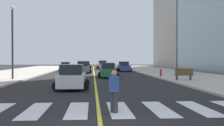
# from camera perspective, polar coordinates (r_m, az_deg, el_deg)

# --- Properties ---
(sidewalk_kerb_east) EXTENTS (10.00, 120.00, 0.15)m
(sidewalk_kerb_east) POSITION_cam_1_polar(r_m,az_deg,el_deg) (30.70, 19.89, -3.25)
(sidewalk_kerb_east) COLOR #B2ADA3
(sidewalk_kerb_east) RESTS_ON ground
(crosswalk_paint) EXTENTS (13.50, 4.00, 0.01)m
(crosswalk_paint) POSITION_cam_1_polar(r_m,az_deg,el_deg) (12.17, -2.83, -9.62)
(crosswalk_paint) COLOR silver
(crosswalk_paint) RESTS_ON ground
(lane_divider_paint) EXTENTS (0.16, 80.00, 0.01)m
(lane_divider_paint) POSITION_cam_1_polar(r_m,az_deg,el_deg) (48.02, -3.79, -1.86)
(lane_divider_paint) COLOR yellow
(lane_divider_paint) RESTS_ON ground
(parking_garage_concrete) EXTENTS (18.00, 24.00, 30.71)m
(parking_garage_concrete) POSITION_cam_1_polar(r_m,az_deg,el_deg) (81.23, 16.81, 10.05)
(parking_garage_concrete) COLOR #B2ADA3
(parking_garage_concrete) RESTS_ON ground
(car_green_nearest) EXTENTS (2.55, 4.03, 1.79)m
(car_green_nearest) POSITION_cam_1_polar(r_m,az_deg,el_deg) (32.94, -0.83, -1.61)
(car_green_nearest) COLOR #236B42
(car_green_nearest) RESTS_ON ground
(car_red_second) EXTENTS (2.42, 3.87, 1.73)m
(car_red_second) POSITION_cam_1_polar(r_m,az_deg,el_deg) (50.36, -9.58, -0.84)
(car_red_second) COLOR red
(car_red_second) RESTS_ON ground
(car_white_third) EXTENTS (2.58, 4.11, 1.83)m
(car_white_third) POSITION_cam_1_polar(r_m,az_deg,el_deg) (20.30, -8.33, -3.04)
(car_white_third) COLOR silver
(car_white_third) RESTS_ON ground
(car_black_fourth) EXTENTS (2.47, 3.94, 1.76)m
(car_black_fourth) POSITION_cam_1_polar(r_m,az_deg,el_deg) (66.77, -5.35, -0.43)
(car_black_fourth) COLOR black
(car_black_fourth) RESTS_ON ground
(car_gray_fifth) EXTENTS (2.81, 4.39, 1.93)m
(car_gray_fifth) POSITION_cam_1_polar(r_m,az_deg,el_deg) (43.59, -6.07, -0.95)
(car_gray_fifth) COLOR slate
(car_gray_fifth) RESTS_ON ground
(car_silver_sixth) EXTENTS (2.80, 4.39, 1.93)m
(car_silver_sixth) POSITION_cam_1_polar(r_m,az_deg,el_deg) (62.67, -1.99, -0.42)
(car_silver_sixth) COLOR #B7B7BC
(car_silver_sixth) RESTS_ON ground
(car_blue_seventh) EXTENTS (2.65, 4.14, 1.82)m
(car_blue_seventh) POSITION_cam_1_polar(r_m,az_deg,el_deg) (49.53, 2.49, -0.80)
(car_blue_seventh) COLOR #2D479E
(car_blue_seventh) RESTS_ON ground
(park_bench) EXTENTS (1.84, 0.69, 1.12)m
(park_bench) POSITION_cam_1_polar(r_m,az_deg,el_deg) (28.24, 14.71, -2.33)
(park_bench) COLOR brown
(park_bench) RESTS_ON sidewalk_kerb_east
(pedestrian_crossing) EXTENTS (0.43, 0.43, 1.75)m
(pedestrian_crossing) POSITION_cam_1_polar(r_m,az_deg,el_deg) (11.31, 0.44, -5.52)
(pedestrian_crossing) COLOR #38383D
(pedestrian_crossing) RESTS_ON ground
(fire_hydrant) EXTENTS (0.26, 0.26, 0.89)m
(fire_hydrant) POSITION_cam_1_polar(r_m,az_deg,el_deg) (34.00, 10.09, -1.98)
(fire_hydrant) COLOR red
(fire_hydrant) RESTS_ON sidewalk_kerb_east
(street_lamp) EXTENTS (0.44, 0.44, 7.60)m
(street_lamp) POSITION_cam_1_polar(r_m,az_deg,el_deg) (30.46, -20.00, 5.27)
(street_lamp) COLOR #38383D
(street_lamp) RESTS_ON sidewalk_kerb_west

